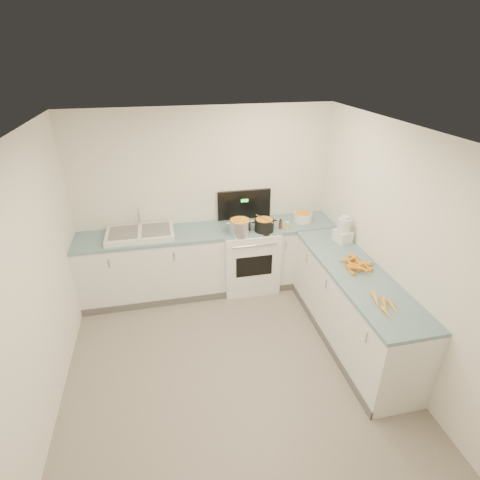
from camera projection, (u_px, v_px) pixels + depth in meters
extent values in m
cube|color=white|center=(210.00, 261.00, 5.27)|extent=(3.50, 0.60, 0.90)
cube|color=#7197A0|center=(209.00, 231.00, 5.06)|extent=(3.50, 0.62, 0.04)
cube|color=white|center=(352.00, 307.00, 4.33)|extent=(0.60, 2.20, 0.90)
cube|color=#7197A0|center=(357.00, 273.00, 4.11)|extent=(0.62, 2.20, 0.04)
cube|color=white|center=(249.00, 258.00, 5.36)|extent=(0.76, 0.65, 0.90)
cube|color=black|center=(244.00, 205.00, 5.30)|extent=(0.76, 0.05, 0.42)
cube|color=white|center=(140.00, 234.00, 4.86)|extent=(0.86, 0.52, 0.07)
cube|color=slate|center=(123.00, 232.00, 4.81)|extent=(0.36, 0.42, 0.01)
cube|color=slate|center=(156.00, 229.00, 4.89)|extent=(0.36, 0.42, 0.01)
cylinder|color=silver|center=(139.00, 216.00, 4.98)|extent=(0.03, 0.03, 0.24)
cylinder|color=silver|center=(240.00, 227.00, 4.92)|extent=(0.37, 0.37, 0.21)
cylinder|color=black|center=(264.00, 226.00, 4.99)|extent=(0.33, 0.33, 0.18)
cylinder|color=#AD7A47|center=(264.00, 219.00, 4.94)|extent=(0.16, 0.31, 0.01)
cylinder|color=white|center=(303.00, 217.00, 5.28)|extent=(0.34, 0.34, 0.12)
cylinder|color=#593319|center=(280.00, 224.00, 5.06)|extent=(0.05, 0.05, 0.11)
cylinder|color=#E5B266|center=(287.00, 226.00, 5.04)|extent=(0.06, 0.06, 0.10)
cube|color=white|center=(343.00, 236.00, 4.71)|extent=(0.21, 0.24, 0.15)
cylinder|color=silver|center=(344.00, 225.00, 4.63)|extent=(0.16, 0.16, 0.16)
cylinder|color=white|center=(345.00, 218.00, 4.59)|extent=(0.09, 0.09, 0.04)
cone|color=orange|center=(358.00, 265.00, 4.19)|extent=(0.20, 0.14, 0.04)
cone|color=orange|center=(346.00, 261.00, 4.27)|extent=(0.20, 0.05, 0.04)
cone|color=orange|center=(355.00, 257.00, 4.32)|extent=(0.12, 0.17, 0.05)
cone|color=orange|center=(364.00, 267.00, 4.14)|extent=(0.15, 0.16, 0.05)
cone|color=orange|center=(370.00, 264.00, 4.21)|extent=(0.17, 0.09, 0.05)
cone|color=orange|center=(354.00, 269.00, 4.10)|extent=(0.14, 0.18, 0.05)
cone|color=orange|center=(366.00, 266.00, 4.16)|extent=(0.09, 0.21, 0.05)
cone|color=orange|center=(352.00, 263.00, 4.22)|extent=(0.13, 0.20, 0.04)
cone|color=orange|center=(361.00, 263.00, 4.21)|extent=(0.20, 0.15, 0.05)
cone|color=orange|center=(350.00, 271.00, 4.08)|extent=(0.04, 0.18, 0.04)
cone|color=orange|center=(360.00, 267.00, 4.06)|extent=(0.13, 0.21, 0.04)
cone|color=orange|center=(352.00, 265.00, 4.14)|extent=(0.07, 0.17, 0.05)
cone|color=orange|center=(359.00, 262.00, 4.16)|extent=(0.05, 0.18, 0.05)
cone|color=orange|center=(350.00, 260.00, 4.20)|extent=(0.22, 0.13, 0.05)
cone|color=orange|center=(360.00, 269.00, 4.03)|extent=(0.17, 0.14, 0.04)
cone|color=orange|center=(359.00, 262.00, 4.18)|extent=(0.10, 0.21, 0.04)
cone|color=orange|center=(345.00, 258.00, 4.23)|extent=(0.10, 0.17, 0.05)
cone|color=#FF9D26|center=(387.00, 313.00, 3.43)|extent=(0.05, 0.17, 0.04)
cone|color=#FF9D26|center=(393.00, 307.00, 3.50)|extent=(0.08, 0.20, 0.04)
cone|color=#FF9D26|center=(385.00, 304.00, 3.54)|extent=(0.11, 0.19, 0.04)
cone|color=#FF9D26|center=(377.00, 301.00, 3.59)|extent=(0.10, 0.18, 0.04)
cone|color=#FF9D26|center=(375.00, 297.00, 3.64)|extent=(0.10, 0.18, 0.04)
cube|color=tan|center=(126.00, 236.00, 4.72)|extent=(0.04, 0.03, 0.00)
cube|color=tan|center=(120.00, 230.00, 4.87)|extent=(0.01, 0.04, 0.00)
cube|color=tan|center=(124.00, 236.00, 4.72)|extent=(0.04, 0.03, 0.00)
cube|color=tan|center=(118.00, 233.00, 4.79)|extent=(0.03, 0.01, 0.00)
cube|color=tan|center=(121.00, 230.00, 4.87)|extent=(0.03, 0.01, 0.00)
cube|color=tan|center=(128.00, 229.00, 4.89)|extent=(0.02, 0.05, 0.00)
cube|color=tan|center=(132.00, 229.00, 4.89)|extent=(0.04, 0.03, 0.00)
cube|color=tan|center=(127.00, 235.00, 4.73)|extent=(0.01, 0.04, 0.00)
cube|color=tan|center=(119.00, 236.00, 4.71)|extent=(0.02, 0.04, 0.00)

